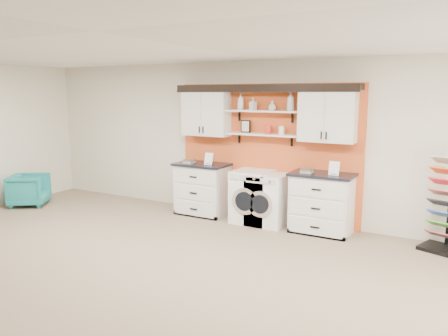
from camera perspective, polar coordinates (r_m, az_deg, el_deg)
The scene contains 22 objects.
floor at distance 4.90m, azimuth -14.75°, elevation -17.68°, with size 10.00×10.00×0.00m, color #8D745E.
ceiling at distance 4.40m, azimuth -16.39°, elevation 16.79°, with size 10.00×10.00×0.00m, color white.
wall_back at distance 7.77m, azimuth 5.63°, elevation 3.55°, with size 10.00×10.00×0.00m, color beige.
accent_panel at distance 7.77m, azimuth 5.50°, elevation 2.06°, with size 3.40×0.07×2.40m, color #D05323.
upper_cabinet_left at distance 8.08m, azimuth -2.33°, elevation 7.23°, with size 0.90×0.35×0.84m.
upper_cabinet_right at distance 7.16m, azimuth 13.39°, elevation 6.66°, with size 0.90×0.35×0.84m.
shelf_lower at distance 7.58m, azimuth 5.04°, elevation 4.38°, with size 1.32×0.28×0.03m, color silver.
shelf_upper at distance 7.55m, azimuth 5.09°, elevation 7.41°, with size 1.32×0.28×0.03m, color silver.
crown_molding at distance 7.56m, azimuth 5.17°, elevation 10.42°, with size 3.30×0.41×0.13m.
picture_frame at distance 7.76m, azimuth 2.83°, elevation 5.46°, with size 0.18×0.02×0.22m.
canister_red at distance 7.53m, azimuth 5.75°, elevation 5.07°, with size 0.11×0.11×0.16m, color red.
canister_cream at distance 7.44m, azimuth 7.52°, elevation 4.89°, with size 0.10×0.10×0.14m, color silver.
base_cabinet_left at distance 8.13m, azimuth -2.82°, elevation -2.72°, with size 0.98×0.66×0.96m.
base_cabinet_right at distance 7.22m, azimuth 12.62°, elevation -4.49°, with size 1.00×0.66×0.98m.
washer at distance 7.64m, azimuth 3.82°, elevation -3.71°, with size 0.65×0.71×0.91m.
dryer at distance 7.53m, azimuth 5.79°, elevation -4.07°, with size 0.63×0.71×0.88m.
sample_rack at distance 6.98m, azimuth 26.91°, elevation -5.76°, with size 0.67×0.61×1.50m.
armchair at distance 9.60m, azimuth -24.08°, elevation -2.64°, with size 0.68×0.70×0.63m, color teal.
soap_bottle_a at distance 7.73m, azimuth 2.18°, elevation 8.67°, with size 0.11×0.11×0.29m, color silver.
soap_bottle_b at distance 7.63m, azimuth 3.81°, elevation 8.36°, with size 0.10×0.10×0.21m, color silver.
soap_bottle_c at distance 7.48m, azimuth 6.30°, elevation 8.10°, with size 0.13×0.13×0.16m, color silver.
soap_bottle_d at distance 7.36m, azimuth 8.69°, elevation 8.60°, with size 0.12×0.12×0.31m, color silver.
Camera 1 is at (3.09, -3.09, 2.23)m, focal length 35.00 mm.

